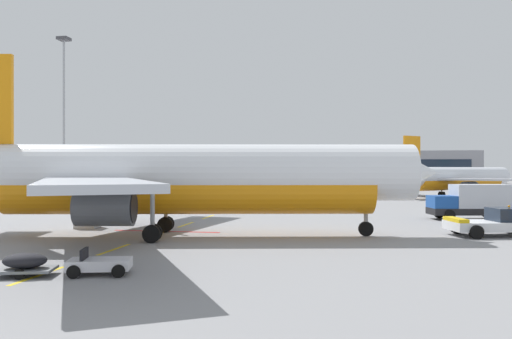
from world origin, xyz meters
The scene contains 12 objects.
ground centered at (40.00, 40.00, 0.00)m, with size 400.00×400.00×0.00m, color gray.
apron_paint_markings centered at (18.00, 36.54, 0.00)m, with size 8.00×93.07×0.01m.
airliner_foreground centered at (19.95, 19.47, 3.95)m, with size 34.67×33.98×12.20m.
pushback_tug centered at (40.96, 23.61, 0.90)m, with size 6.49×4.23×2.08m.
airliner_far_center centered at (48.14, 72.84, 3.06)m, with size 23.38×21.89×9.46m.
airliner_far_right centered at (5.00, 103.94, 3.02)m, with size 25.09×26.02×9.34m.
catering_truck centered at (7.98, 39.58, 1.65)m, with size 7.14×5.92×3.14m.
ground_power_truck centered at (41.94, 35.32, 1.65)m, with size 7.34×3.79×3.14m.
baggage_train centered at (17.55, 6.16, 0.52)m, with size 8.67×3.76×1.14m.
uld_cargo_container centered at (11.23, 23.03, 0.80)m, with size 1.77×1.73×1.60m.
apron_light_mast_near centered at (-15.00, 63.77, 16.18)m, with size 1.80×1.80×26.17m.
terminal_satellite centered at (27.20, 163.61, 5.14)m, with size 89.97×19.71×11.86m.
Camera 1 is at (31.01, -13.46, 4.56)m, focal length 35.96 mm.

